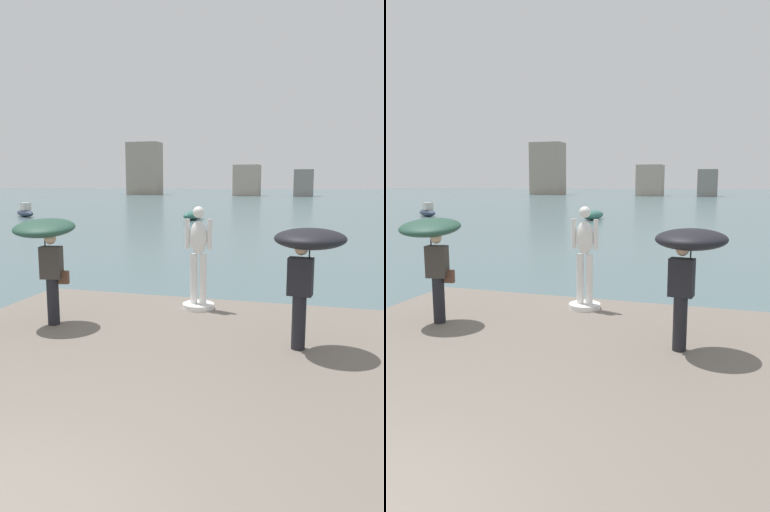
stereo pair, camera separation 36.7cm
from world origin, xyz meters
TOP-DOWN VIEW (x-y plane):
  - ground_plane at (0.00, 40.00)m, footprint 400.00×400.00m
  - pier at (0.00, 2.43)m, footprint 7.92×10.85m
  - statue_white_figure at (0.08, 6.99)m, footprint 0.67×0.67m
  - onlooker_left at (-2.34, 5.18)m, footprint 1.32×1.34m
  - onlooker_right at (2.35, 5.07)m, footprint 1.24×1.25m
  - boat_mid at (-23.51, 34.49)m, footprint 3.33×2.82m
  - boat_far at (-7.80, 35.25)m, footprint 1.54×3.62m
  - distant_skyline at (-4.40, 112.95)m, footprint 90.64×10.29m

SIDE VIEW (x-z plane):
  - ground_plane at x=0.00m, z-range 0.00..0.00m
  - pier at x=0.00m, z-range 0.00..0.40m
  - boat_far at x=-7.80m, z-range 0.00..0.77m
  - boat_mid at x=-23.51m, z-range -0.21..1.08m
  - statue_white_figure at x=0.08m, z-range 0.30..2.45m
  - onlooker_right at x=2.35m, z-range 1.01..2.97m
  - onlooker_left at x=-2.34m, z-range 0.98..3.01m
  - distant_skyline at x=-4.40m, z-range -1.11..12.45m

